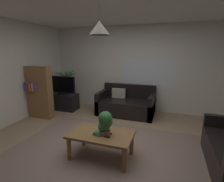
{
  "coord_description": "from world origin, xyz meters",
  "views": [
    {
      "loc": [
        1.05,
        -2.71,
        1.77
      ],
      "look_at": [
        0.0,
        0.3,
        1.05
      ],
      "focal_mm": 27.94,
      "sensor_mm": 36.0,
      "label": 1
    }
  ],
  "objects_px": {
    "coffee_table": "(101,137)",
    "remote_on_table_1": "(106,136)",
    "book_on_table_1": "(97,133)",
    "remote_on_table_0": "(107,135)",
    "tv": "(62,85)",
    "potted_palm_corner": "(67,87)",
    "couch_under_window": "(126,105)",
    "potted_plant_on_table": "(105,122)",
    "pendant_lamp": "(99,28)",
    "book_on_table_0": "(98,134)",
    "tv_stand": "(63,101)",
    "bookshelf_corner": "(39,92)"
  },
  "relations": [
    {
      "from": "couch_under_window",
      "to": "book_on_table_0",
      "type": "height_order",
      "value": "couch_under_window"
    },
    {
      "from": "book_on_table_0",
      "to": "couch_under_window",
      "type": "bearing_deg",
      "value": 92.79
    },
    {
      "from": "coffee_table",
      "to": "remote_on_table_1",
      "type": "distance_m",
      "value": 0.15
    },
    {
      "from": "potted_plant_on_table",
      "to": "bookshelf_corner",
      "type": "bearing_deg",
      "value": 152.99
    },
    {
      "from": "remote_on_table_0",
      "to": "tv_stand",
      "type": "relative_size",
      "value": 0.18
    },
    {
      "from": "book_on_table_0",
      "to": "bookshelf_corner",
      "type": "bearing_deg",
      "value": 151.08
    },
    {
      "from": "tv",
      "to": "potted_palm_corner",
      "type": "bearing_deg",
      "value": 108.59
    },
    {
      "from": "pendant_lamp",
      "to": "tv",
      "type": "bearing_deg",
      "value": 137.12
    },
    {
      "from": "potted_plant_on_table",
      "to": "tv_stand",
      "type": "xyz_separation_m",
      "value": [
        -2.19,
        2.0,
        -0.41
      ]
    },
    {
      "from": "remote_on_table_0",
      "to": "tv",
      "type": "height_order",
      "value": "tv"
    },
    {
      "from": "couch_under_window",
      "to": "potted_plant_on_table",
      "type": "height_order",
      "value": "potted_plant_on_table"
    },
    {
      "from": "remote_on_table_0",
      "to": "pendant_lamp",
      "type": "relative_size",
      "value": 0.31
    },
    {
      "from": "book_on_table_1",
      "to": "tv_stand",
      "type": "height_order",
      "value": "tv_stand"
    },
    {
      "from": "remote_on_table_1",
      "to": "bookshelf_corner",
      "type": "height_order",
      "value": "bookshelf_corner"
    },
    {
      "from": "bookshelf_corner",
      "to": "remote_on_table_1",
      "type": "bearing_deg",
      "value": -27.63
    },
    {
      "from": "potted_plant_on_table",
      "to": "tv",
      "type": "xyz_separation_m",
      "value": [
        -2.19,
        1.98,
        0.12
      ]
    },
    {
      "from": "tv_stand",
      "to": "book_on_table_0",
      "type": "bearing_deg",
      "value": -44.5
    },
    {
      "from": "tv_stand",
      "to": "pendant_lamp",
      "type": "height_order",
      "value": "pendant_lamp"
    },
    {
      "from": "book_on_table_0",
      "to": "tv",
      "type": "bearing_deg",
      "value": 135.81
    },
    {
      "from": "couch_under_window",
      "to": "pendant_lamp",
      "type": "distance_m",
      "value": 2.89
    },
    {
      "from": "tv",
      "to": "pendant_lamp",
      "type": "relative_size",
      "value": 1.7
    },
    {
      "from": "remote_on_table_0",
      "to": "remote_on_table_1",
      "type": "distance_m",
      "value": 0.04
    },
    {
      "from": "couch_under_window",
      "to": "potted_plant_on_table",
      "type": "relative_size",
      "value": 3.91
    },
    {
      "from": "potted_plant_on_table",
      "to": "tv",
      "type": "distance_m",
      "value": 2.96
    },
    {
      "from": "coffee_table",
      "to": "book_on_table_0",
      "type": "xyz_separation_m",
      "value": [
        -0.03,
        -0.06,
        0.08
      ]
    },
    {
      "from": "coffee_table",
      "to": "remote_on_table_1",
      "type": "xyz_separation_m",
      "value": [
        0.11,
        -0.07,
        0.08
      ]
    },
    {
      "from": "couch_under_window",
      "to": "remote_on_table_0",
      "type": "distance_m",
      "value": 2.28
    },
    {
      "from": "potted_plant_on_table",
      "to": "remote_on_table_0",
      "type": "bearing_deg",
      "value": -20.3
    },
    {
      "from": "book_on_table_1",
      "to": "tv",
      "type": "distance_m",
      "value": 2.9
    },
    {
      "from": "potted_palm_corner",
      "to": "tv_stand",
      "type": "bearing_deg",
      "value": -70.61
    },
    {
      "from": "tv",
      "to": "potted_palm_corner",
      "type": "distance_m",
      "value": 0.55
    },
    {
      "from": "book_on_table_0",
      "to": "bookshelf_corner",
      "type": "xyz_separation_m",
      "value": [
        -2.26,
        1.25,
        0.26
      ]
    },
    {
      "from": "couch_under_window",
      "to": "potted_plant_on_table",
      "type": "bearing_deg",
      "value": -84.17
    },
    {
      "from": "book_on_table_1",
      "to": "remote_on_table_0",
      "type": "xyz_separation_m",
      "value": [
        0.17,
        0.02,
        -0.02
      ]
    },
    {
      "from": "book_on_table_0",
      "to": "potted_plant_on_table",
      "type": "height_order",
      "value": "potted_plant_on_table"
    },
    {
      "from": "bookshelf_corner",
      "to": "potted_plant_on_table",
      "type": "bearing_deg",
      "value": -27.01
    },
    {
      "from": "book_on_table_0",
      "to": "tv_stand",
      "type": "height_order",
      "value": "tv_stand"
    },
    {
      "from": "couch_under_window",
      "to": "coffee_table",
      "type": "bearing_deg",
      "value": -86.25
    },
    {
      "from": "remote_on_table_0",
      "to": "couch_under_window",
      "type": "bearing_deg",
      "value": 122.91
    },
    {
      "from": "book_on_table_1",
      "to": "remote_on_table_0",
      "type": "bearing_deg",
      "value": 6.66
    },
    {
      "from": "coffee_table",
      "to": "potted_palm_corner",
      "type": "height_order",
      "value": "potted_palm_corner"
    },
    {
      "from": "remote_on_table_0",
      "to": "pendant_lamp",
      "type": "xyz_separation_m",
      "value": [
        -0.13,
        0.04,
        1.66
      ]
    },
    {
      "from": "coffee_table",
      "to": "tv_stand",
      "type": "relative_size",
      "value": 1.18
    },
    {
      "from": "coffee_table",
      "to": "potted_palm_corner",
      "type": "xyz_separation_m",
      "value": [
        -2.27,
        2.44,
        0.23
      ]
    },
    {
      "from": "book_on_table_1",
      "to": "remote_on_table_0",
      "type": "distance_m",
      "value": 0.17
    },
    {
      "from": "book_on_table_1",
      "to": "potted_palm_corner",
      "type": "height_order",
      "value": "potted_palm_corner"
    },
    {
      "from": "couch_under_window",
      "to": "remote_on_table_1",
      "type": "relative_size",
      "value": 9.88
    },
    {
      "from": "couch_under_window",
      "to": "potted_palm_corner",
      "type": "distance_m",
      "value": 2.16
    },
    {
      "from": "tv",
      "to": "potted_palm_corner",
      "type": "height_order",
      "value": "potted_palm_corner"
    },
    {
      "from": "book_on_table_1",
      "to": "tv_stand",
      "type": "bearing_deg",
      "value": 135.45
    }
  ]
}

